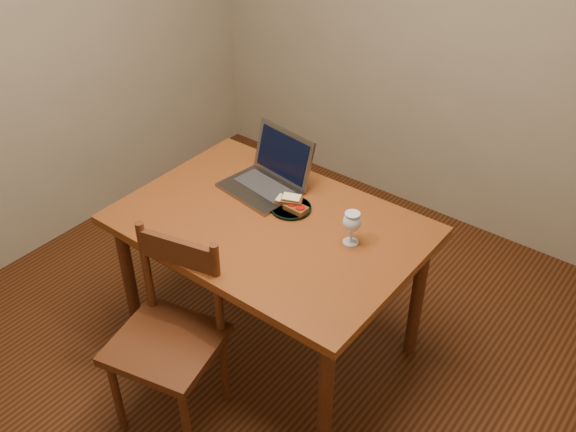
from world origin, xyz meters
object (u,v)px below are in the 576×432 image
Objects in this scene: plate at (291,208)px; laptop at (271,173)px; table at (270,237)px; milk_glass at (352,228)px; chair at (168,331)px.

plate is 0.23m from laptop.
laptop is at bearing 128.18° from table.
milk_glass reaches higher than table.
laptop is (-0.18, 0.23, 0.15)m from table.
milk_glass is at bearing -5.93° from laptop.
table is at bearing -165.56° from milk_glass.
milk_glass is (0.44, 0.66, 0.33)m from chair.
laptop is at bearing 165.58° from milk_glass.
table is 0.33m from laptop.
milk_glass is (0.34, -0.04, 0.07)m from plate.
plate is 0.35m from milk_glass.
table is 3.33× the size of laptop.
chair is 2.73× the size of plate.
chair is 0.87m from laptop.
plate is 1.21× the size of milk_glass.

